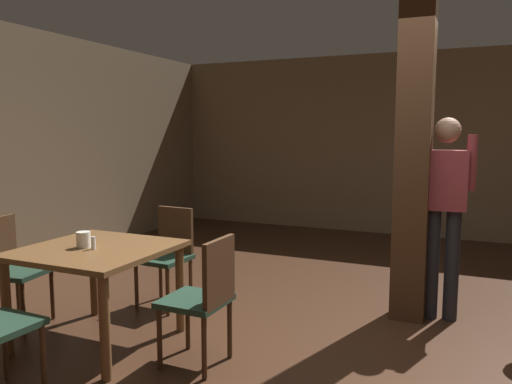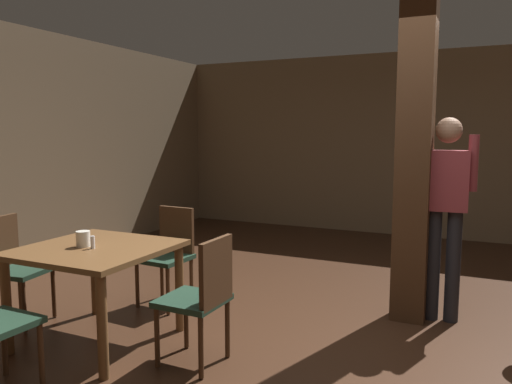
# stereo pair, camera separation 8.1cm
# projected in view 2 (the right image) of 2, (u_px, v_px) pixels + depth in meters

# --- Properties ---
(ground_plane) EXTENTS (10.80, 10.80, 0.00)m
(ground_plane) POSITION_uv_depth(u_px,v_px,m) (341.00, 351.00, 3.67)
(ground_plane) COLOR #382114
(wall_back) EXTENTS (8.00, 0.10, 2.80)m
(wall_back) POSITION_uv_depth(u_px,v_px,m) (423.00, 145.00, 7.55)
(wall_back) COLOR #756047
(wall_back) RESTS_ON ground_plane
(pillar) EXTENTS (0.28, 0.28, 2.80)m
(pillar) POSITION_uv_depth(u_px,v_px,m) (414.00, 156.00, 4.15)
(pillar) COLOR #422816
(pillar) RESTS_ON ground_plane
(dining_table) EXTENTS (1.03, 1.03, 0.74)m
(dining_table) POSITION_uv_depth(u_px,v_px,m) (96.00, 261.00, 3.76)
(dining_table) COLOR brown
(dining_table) RESTS_ON ground_plane
(chair_north) EXTENTS (0.44, 0.44, 0.89)m
(chair_north) POSITION_uv_depth(u_px,v_px,m) (169.00, 250.00, 4.63)
(chair_north) COLOR #1E3828
(chair_north) RESTS_ON ground_plane
(chair_east) EXTENTS (0.43, 0.43, 0.89)m
(chair_east) POSITION_uv_depth(u_px,v_px,m) (202.00, 294.00, 3.39)
(chair_east) COLOR #1E3828
(chair_east) RESTS_ON ground_plane
(chair_west) EXTENTS (0.48, 0.48, 0.89)m
(chair_west) POSITION_uv_depth(u_px,v_px,m) (13.00, 264.00, 4.17)
(chair_west) COLOR #1E3828
(chair_west) RESTS_ON ground_plane
(napkin_cup) EXTENTS (0.10, 0.10, 0.12)m
(napkin_cup) POSITION_uv_depth(u_px,v_px,m) (83.00, 239.00, 3.74)
(napkin_cup) COLOR silver
(napkin_cup) RESTS_ON dining_table
(salt_shaker) EXTENTS (0.03, 0.03, 0.09)m
(salt_shaker) POSITION_uv_depth(u_px,v_px,m) (93.00, 242.00, 3.68)
(salt_shaker) COLOR silver
(salt_shaker) RESTS_ON dining_table
(standing_person) EXTENTS (0.47, 0.22, 1.72)m
(standing_person) POSITION_uv_depth(u_px,v_px,m) (446.00, 204.00, 4.16)
(standing_person) COLOR maroon
(standing_person) RESTS_ON ground_plane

